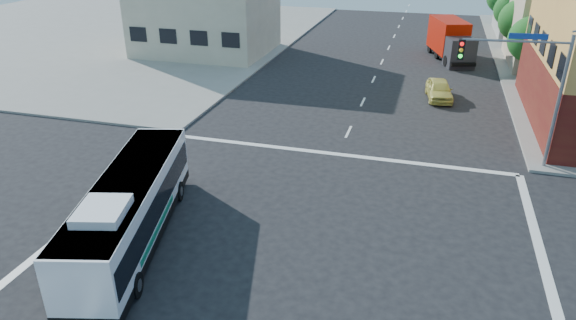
# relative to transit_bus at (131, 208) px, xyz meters

# --- Properties ---
(ground) EXTENTS (120.00, 120.00, 0.00)m
(ground) POSITION_rel_transit_bus_xyz_m (6.33, 1.20, -1.54)
(ground) COLOR black
(ground) RESTS_ON ground
(sidewalk_nw) EXTENTS (50.00, 50.00, 0.15)m
(sidewalk_nw) POSITION_rel_transit_bus_xyz_m (-28.67, 36.20, -1.46)
(sidewalk_nw) COLOR gray
(sidewalk_nw) RESTS_ON ground
(building_west) EXTENTS (12.06, 10.06, 8.00)m
(building_west) POSITION_rel_transit_bus_xyz_m (-10.69, 31.18, 2.47)
(building_west) COLOR beige
(building_west) RESTS_ON ground
(signal_mast_ne) EXTENTS (7.91, 1.13, 8.07)m
(signal_mast_ne) POSITION_rel_transit_bus_xyz_m (15.41, 11.82, 3.44)
(signal_mast_ne) COLOR gray
(signal_mast_ne) RESTS_ON ground
(street_tree_a) EXTENTS (3.60, 3.60, 5.53)m
(street_tree_a) POSITION_rel_transit_bus_xyz_m (18.23, 29.12, 2.05)
(street_tree_a) COLOR #3A2715
(street_tree_a) RESTS_ON ground
(street_tree_b) EXTENTS (3.80, 3.80, 5.79)m
(street_tree_b) POSITION_rel_transit_bus_xyz_m (18.23, 37.12, 2.21)
(street_tree_b) COLOR #3A2715
(street_tree_b) RESTS_ON ground
(street_tree_c) EXTENTS (3.40, 3.40, 5.29)m
(street_tree_c) POSITION_rel_transit_bus_xyz_m (18.23, 45.12, 1.92)
(street_tree_c) COLOR #3A2715
(street_tree_c) RESTS_ON ground
(transit_bus) EXTENTS (4.85, 10.85, 3.15)m
(transit_bus) POSITION_rel_transit_bus_xyz_m (0.00, 0.00, 0.00)
(transit_bus) COLOR black
(transit_bus) RESTS_ON ground
(box_truck) EXTENTS (4.49, 8.18, 3.54)m
(box_truck) POSITION_rel_transit_bus_xyz_m (12.23, 34.86, 0.18)
(box_truck) COLOR #2A2A30
(box_truck) RESTS_ON ground
(parked_car) EXTENTS (2.24, 4.35, 1.42)m
(parked_car) POSITION_rel_transit_bus_xyz_m (11.54, 22.42, -0.83)
(parked_car) COLOR #DCD25E
(parked_car) RESTS_ON ground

